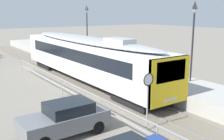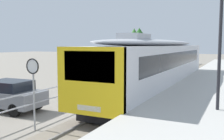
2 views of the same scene
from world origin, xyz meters
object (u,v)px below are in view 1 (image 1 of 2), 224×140
(parked_hatchback_grey, at_px, (65,118))
(speed_limit_sign, at_px, (148,87))
(commuter_train, at_px, (86,56))
(platform_lamp_mid_platform, at_px, (194,26))
(platform_lamp_far_end, at_px, (87,21))

(parked_hatchback_grey, bearing_deg, speed_limit_sign, -27.53)
(commuter_train, distance_m, platform_lamp_mid_platform, 8.52)
(platform_lamp_far_end, relative_size, parked_hatchback_grey, 1.32)
(speed_limit_sign, bearing_deg, platform_lamp_mid_platform, 23.21)
(platform_lamp_far_end, height_order, speed_limit_sign, platform_lamp_far_end)
(platform_lamp_far_end, xyz_separation_m, parked_hatchback_grey, (-9.82, -15.21, -3.83))
(platform_lamp_far_end, distance_m, parked_hatchback_grey, 18.51)
(platform_lamp_mid_platform, distance_m, platform_lamp_far_end, 14.25)
(commuter_train, bearing_deg, speed_limit_sign, -102.40)
(parked_hatchback_grey, bearing_deg, commuter_train, 54.95)
(platform_lamp_far_end, height_order, parked_hatchback_grey, platform_lamp_far_end)
(speed_limit_sign, bearing_deg, commuter_train, 77.60)
(commuter_train, relative_size, platform_lamp_far_end, 3.45)
(commuter_train, xyz_separation_m, platform_lamp_mid_platform, (4.27, -6.94, 2.48))
(platform_lamp_mid_platform, distance_m, speed_limit_sign, 7.40)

